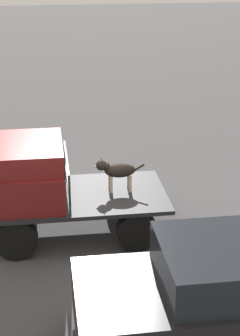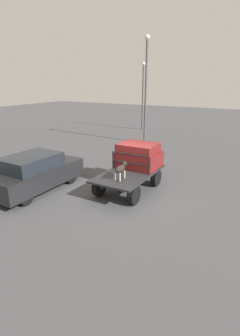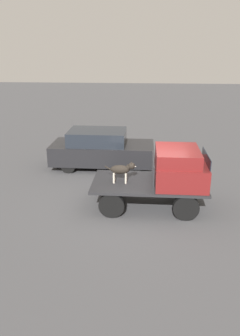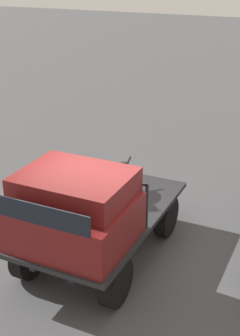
{
  "view_description": "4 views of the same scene",
  "coord_description": "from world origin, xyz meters",
  "px_view_note": "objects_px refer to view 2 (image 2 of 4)",
  "views": [
    {
      "loc": [
        0.47,
        9.94,
        5.53
      ],
      "look_at": [
        -0.92,
        -0.08,
        1.32
      ],
      "focal_mm": 60.0,
      "sensor_mm": 36.0,
      "label": 1
    },
    {
      "loc": [
        -9.49,
        -5.03,
        4.61
      ],
      "look_at": [
        -0.92,
        -0.08,
        1.32
      ],
      "focal_mm": 28.0,
      "sensor_mm": 36.0,
      "label": 2
    },
    {
      "loc": [
        -0.16,
        -9.7,
        4.86
      ],
      "look_at": [
        -0.92,
        -0.08,
        1.32
      ],
      "focal_mm": 35.0,
      "sensor_mm": 36.0,
      "label": 3
    },
    {
      "loc": [
        6.36,
        3.36,
        4.9
      ],
      "look_at": [
        -0.92,
        -0.08,
        1.32
      ],
      "focal_mm": 50.0,
      "sensor_mm": 36.0,
      "label": 4
    }
  ],
  "objects_px": {
    "dog": "(121,169)",
    "parked_sedan": "(35,172)",
    "light_pole_near": "(146,83)",
    "flatbed_truck": "(129,178)"
  },
  "relations": [
    {
      "from": "dog",
      "to": "light_pole_near",
      "type": "bearing_deg",
      "value": 0.38
    },
    {
      "from": "flatbed_truck",
      "to": "parked_sedan",
      "type": "xyz_separation_m",
      "value": [
        -2.0,
        3.58,
        0.22
      ]
    },
    {
      "from": "parked_sedan",
      "to": "flatbed_truck",
      "type": "bearing_deg",
      "value": -63.82
    },
    {
      "from": "dog",
      "to": "light_pole_near",
      "type": "distance_m",
      "value": 10.82
    },
    {
      "from": "parked_sedan",
      "to": "light_pole_near",
      "type": "xyz_separation_m",
      "value": [
        10.9,
        -0.19,
        3.66
      ]
    },
    {
      "from": "flatbed_truck",
      "to": "parked_sedan",
      "type": "distance_m",
      "value": 4.11
    },
    {
      "from": "flatbed_truck",
      "to": "light_pole_near",
      "type": "height_order",
      "value": "light_pole_near"
    },
    {
      "from": "dog",
      "to": "light_pole_near",
      "type": "xyz_separation_m",
      "value": [
        9.74,
        3.47,
        3.2
      ]
    },
    {
      "from": "dog",
      "to": "parked_sedan",
      "type": "relative_size",
      "value": 0.23
    },
    {
      "from": "flatbed_truck",
      "to": "light_pole_near",
      "type": "bearing_deg",
      "value": 20.84
    }
  ]
}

